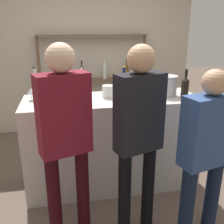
{
  "coord_description": "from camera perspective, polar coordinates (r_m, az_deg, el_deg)",
  "views": [
    {
      "loc": [
        -0.52,
        -2.77,
        1.89
      ],
      "look_at": [
        0.0,
        0.0,
        0.92
      ],
      "focal_mm": 42.0,
      "sensor_mm": 36.0,
      "label": 1
    }
  ],
  "objects": [
    {
      "name": "customer_left",
      "position": [
        2.19,
        -10.22,
        -4.07
      ],
      "size": [
        0.46,
        0.31,
        1.75
      ],
      "rotation": [
        0.0,
        0.0,
        1.89
      ],
      "color": "black",
      "rests_on": "ground_plane"
    },
    {
      "name": "cork_jar",
      "position": [
        2.97,
        -0.89,
        4.52
      ],
      "size": [
        0.13,
        0.13,
        0.14
      ],
      "color": "silver",
      "rests_on": "bar_counter"
    },
    {
      "name": "counter_bottle_2",
      "position": [
        2.88,
        -16.24,
        4.86
      ],
      "size": [
        0.08,
        0.08,
        0.37
      ],
      "color": "silver",
      "rests_on": "bar_counter"
    },
    {
      "name": "counter_bottle_3",
      "position": [
        3.08,
        2.58,
        6.09
      ],
      "size": [
        0.08,
        0.08,
        0.33
      ],
      "color": "#0F1956",
      "rests_on": "bar_counter"
    },
    {
      "name": "bar_counter",
      "position": [
        3.13,
        0.0,
        -6.59
      ],
      "size": [
        1.97,
        0.67,
        1.08
      ],
      "primitive_type": "cube",
      "color": "#B7B2AD",
      "rests_on": "ground_plane"
    },
    {
      "name": "back_wall",
      "position": [
        4.76,
        -4.44,
        12.95
      ],
      "size": [
        3.57,
        0.12,
        2.8
      ],
      "primitive_type": "cube",
      "color": "#B2A899",
      "rests_on": "ground_plane"
    },
    {
      "name": "ground_plane",
      "position": [
        3.4,
        0.0,
        -14.88
      ],
      "size": [
        16.0,
        16.0,
        0.0
      ],
      "primitive_type": "plane",
      "color": "brown"
    },
    {
      "name": "customer_center",
      "position": [
        2.23,
        5.85,
        -3.6
      ],
      "size": [
        0.45,
        0.3,
        1.74
      ],
      "rotation": [
        0.0,
        0.0,
        1.89
      ],
      "color": "black",
      "rests_on": "ground_plane"
    },
    {
      "name": "wine_glass",
      "position": [
        2.97,
        -17.24,
        4.38
      ],
      "size": [
        0.08,
        0.08,
        0.14
      ],
      "color": "silver",
      "rests_on": "bar_counter"
    },
    {
      "name": "counter_bottle_1",
      "position": [
        3.09,
        -6.53,
        6.17
      ],
      "size": [
        0.07,
        0.07,
        0.33
      ],
      "color": "silver",
      "rests_on": "bar_counter"
    },
    {
      "name": "customer_right",
      "position": [
        2.34,
        19.88,
        -7.26
      ],
      "size": [
        0.5,
        0.31,
        1.56
      ],
      "rotation": [
        0.0,
        0.0,
        1.83
      ],
      "color": "#121C33",
      "rests_on": "ground_plane"
    },
    {
      "name": "counter_bottle_0",
      "position": [
        2.99,
        4.63,
        5.95
      ],
      "size": [
        0.08,
        0.08,
        0.34
      ],
      "color": "silver",
      "rests_on": "bar_counter"
    },
    {
      "name": "counter_bottle_4",
      "position": [
        3.05,
        15.62,
        5.32
      ],
      "size": [
        0.08,
        0.08,
        0.32
      ],
      "color": "black",
      "rests_on": "bar_counter"
    },
    {
      "name": "back_shelf",
      "position": [
        4.62,
        -4.05,
        9.31
      ],
      "size": [
        1.87,
        0.18,
        1.7
      ],
      "color": "brown",
      "rests_on": "ground_plane"
    },
    {
      "name": "ice_bucket",
      "position": [
        3.1,
        11.84,
        5.67
      ],
      "size": [
        0.24,
        0.24,
        0.23
      ],
      "color": "#B2B2B7",
      "rests_on": "bar_counter"
    }
  ]
}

